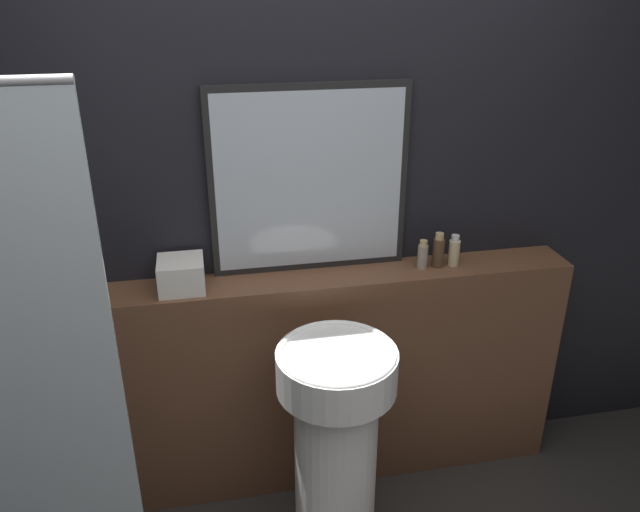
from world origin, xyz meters
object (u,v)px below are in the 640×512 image
object	(u,v)px
towel_stack	(181,274)
conditioner_bottle	(438,251)
shampoo_bottle	(423,255)
pedestal_sink	(336,441)
lotion_bottle	(454,251)
mirror	(310,181)

from	to	relation	value
towel_stack	conditioner_bottle	xyz separation A→B (m)	(1.03, 0.00, 0.01)
shampoo_bottle	towel_stack	bearing A→B (deg)	180.00
pedestal_sink	shampoo_bottle	xyz separation A→B (m)	(0.45, 0.41, 0.53)
towel_stack	conditioner_bottle	distance (m)	1.03
towel_stack	pedestal_sink	bearing A→B (deg)	-38.63
towel_stack	conditioner_bottle	world-z (taller)	conditioner_bottle
pedestal_sink	conditioner_bottle	xyz separation A→B (m)	(0.51, 0.41, 0.54)
towel_stack	lotion_bottle	xyz separation A→B (m)	(1.10, 0.00, 0.00)
pedestal_sink	towel_stack	bearing A→B (deg)	141.37
towel_stack	mirror	bearing A→B (deg)	9.88
pedestal_sink	mirror	bearing A→B (deg)	90.24
pedestal_sink	shampoo_bottle	world-z (taller)	shampoo_bottle
mirror	towel_stack	distance (m)	0.61
pedestal_sink	lotion_bottle	xyz separation A→B (m)	(0.58, 0.41, 0.54)
shampoo_bottle	conditioner_bottle	xyz separation A→B (m)	(0.07, 0.00, 0.01)
pedestal_sink	towel_stack	distance (m)	0.85
mirror	towel_stack	xyz separation A→B (m)	(-0.51, -0.09, -0.31)
conditioner_bottle	lotion_bottle	distance (m)	0.07
shampoo_bottle	conditioner_bottle	size ratio (longest dim) A/B	0.82
shampoo_bottle	mirror	bearing A→B (deg)	168.75
conditioner_bottle	pedestal_sink	bearing A→B (deg)	-141.29
mirror	conditioner_bottle	xyz separation A→B (m)	(0.52, -0.09, -0.30)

